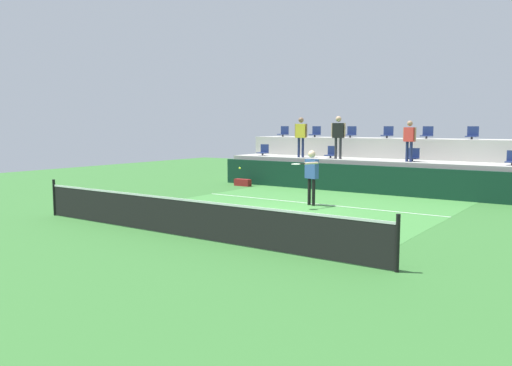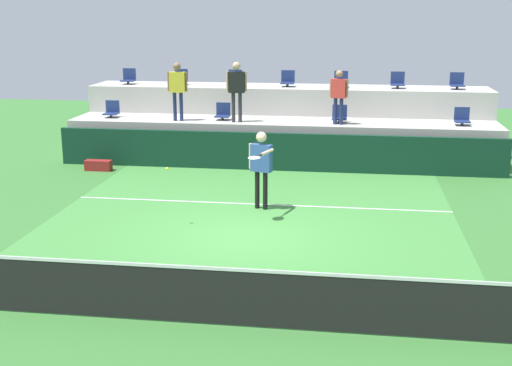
{
  "view_description": "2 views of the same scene",
  "coord_description": "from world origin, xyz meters",
  "px_view_note": "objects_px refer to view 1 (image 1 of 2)",
  "views": [
    {
      "loc": [
        8.35,
        -12.94,
        2.64
      ],
      "look_at": [
        0.08,
        -1.15,
        1.04
      ],
      "focal_mm": 36.27,
      "sensor_mm": 36.0,
      "label": 1
    },
    {
      "loc": [
        2.1,
        -12.98,
        4.54
      ],
      "look_at": [
        0.3,
        -0.32,
        1.24
      ],
      "focal_mm": 47.29,
      "sensor_mm": 36.0,
      "label": 2
    }
  ],
  "objects_px": {
    "tennis_ball": "(240,168)",
    "stadium_chair_upper_mid_right": "(427,134)",
    "stadium_chair_upper_mid_left": "(351,133)",
    "stadium_chair_upper_center": "(388,133)",
    "stadium_chair_lower_right": "(413,156)",
    "stadium_chair_upper_left": "(316,133)",
    "spectator_in_grey": "(301,133)",
    "spectator_leaning_on_rail": "(338,133)",
    "equipment_bag": "(243,183)",
    "stadium_chair_upper_right": "(472,134)",
    "stadium_chair_lower_far_left": "(264,151)",
    "spectator_in_white": "(409,137)",
    "stadium_chair_lower_left": "(331,153)",
    "stadium_chair_upper_far_left": "(284,132)",
    "tennis_player": "(311,171)"
  },
  "relations": [
    {
      "from": "stadium_chair_upper_right",
      "to": "stadium_chair_upper_mid_right",
      "type": "bearing_deg",
      "value": 180.0
    },
    {
      "from": "stadium_chair_lower_left",
      "to": "stadium_chair_upper_center",
      "type": "relative_size",
      "value": 1.0
    },
    {
      "from": "stadium_chair_lower_left",
      "to": "stadium_chair_upper_right",
      "type": "bearing_deg",
      "value": 18.64
    },
    {
      "from": "stadium_chair_lower_far_left",
      "to": "stadium_chair_upper_mid_right",
      "type": "xyz_separation_m",
      "value": [
        7.1,
        1.8,
        0.85
      ]
    },
    {
      "from": "stadium_chair_lower_far_left",
      "to": "tennis_ball",
      "type": "height_order",
      "value": "stadium_chair_lower_far_left"
    },
    {
      "from": "spectator_leaning_on_rail",
      "to": "tennis_player",
      "type": "bearing_deg",
      "value": -73.98
    },
    {
      "from": "stadium_chair_lower_left",
      "to": "stadium_chair_upper_far_left",
      "type": "xyz_separation_m",
      "value": [
        -3.56,
        1.8,
        0.85
      ]
    },
    {
      "from": "stadium_chair_upper_far_left",
      "to": "stadium_chair_lower_far_left",
      "type": "bearing_deg",
      "value": -89.79
    },
    {
      "from": "spectator_leaning_on_rail",
      "to": "stadium_chair_lower_left",
      "type": "bearing_deg",
      "value": 142.52
    },
    {
      "from": "stadium_chair_upper_left",
      "to": "stadium_chair_upper_center",
      "type": "height_order",
      "value": "same"
    },
    {
      "from": "stadium_chair_lower_right",
      "to": "stadium_chair_upper_mid_left",
      "type": "bearing_deg",
      "value": 152.73
    },
    {
      "from": "stadium_chair_upper_far_left",
      "to": "spectator_in_grey",
      "type": "bearing_deg",
      "value": -44.07
    },
    {
      "from": "tennis_ball",
      "to": "stadium_chair_lower_right",
      "type": "bearing_deg",
      "value": 62.67
    },
    {
      "from": "stadium_chair_lower_right",
      "to": "stadium_chair_upper_left",
      "type": "xyz_separation_m",
      "value": [
        -5.33,
        1.8,
        0.85
      ]
    },
    {
      "from": "tennis_player",
      "to": "tennis_ball",
      "type": "distance_m",
      "value": 2.37
    },
    {
      "from": "spectator_in_grey",
      "to": "stadium_chair_upper_right",
      "type": "bearing_deg",
      "value": 18.19
    },
    {
      "from": "stadium_chair_upper_mid_left",
      "to": "equipment_bag",
      "type": "relative_size",
      "value": 0.68
    },
    {
      "from": "stadium_chair_lower_right",
      "to": "spectator_in_white",
      "type": "relative_size",
      "value": 0.33
    },
    {
      "from": "stadium_chair_upper_left",
      "to": "spectator_in_grey",
      "type": "bearing_deg",
      "value": -78.18
    },
    {
      "from": "stadium_chair_lower_left",
      "to": "stadium_chair_upper_mid_right",
      "type": "bearing_deg",
      "value": 26.93
    },
    {
      "from": "stadium_chair_upper_left",
      "to": "equipment_bag",
      "type": "bearing_deg",
      "value": -112.36
    },
    {
      "from": "stadium_chair_upper_mid_right",
      "to": "spectator_in_white",
      "type": "bearing_deg",
      "value": -90.43
    },
    {
      "from": "stadium_chair_lower_right",
      "to": "stadium_chair_upper_right",
      "type": "xyz_separation_m",
      "value": [
        1.78,
        1.8,
        0.85
      ]
    },
    {
      "from": "stadium_chair_upper_mid_right",
      "to": "stadium_chair_upper_mid_left",
      "type": "bearing_deg",
      "value": 180.0
    },
    {
      "from": "spectator_leaning_on_rail",
      "to": "equipment_bag",
      "type": "height_order",
      "value": "spectator_leaning_on_rail"
    },
    {
      "from": "stadium_chair_lower_right",
      "to": "stadium_chair_upper_mid_right",
      "type": "relative_size",
      "value": 1.0
    },
    {
      "from": "stadium_chair_upper_mid_left",
      "to": "stadium_chair_upper_center",
      "type": "height_order",
      "value": "same"
    },
    {
      "from": "stadium_chair_lower_left",
      "to": "stadium_chair_upper_mid_left",
      "type": "relative_size",
      "value": 1.0
    },
    {
      "from": "stadium_chair_upper_far_left",
      "to": "stadium_chair_upper_mid_left",
      "type": "xyz_separation_m",
      "value": [
        3.63,
        0.0,
        0.0
      ]
    },
    {
      "from": "stadium_chair_upper_left",
      "to": "spectator_in_grey",
      "type": "relative_size",
      "value": 0.3
    },
    {
      "from": "stadium_chair_upper_mid_right",
      "to": "stadium_chair_upper_left",
      "type": "bearing_deg",
      "value": 180.0
    },
    {
      "from": "stadium_chair_upper_left",
      "to": "stadium_chair_upper_mid_left",
      "type": "xyz_separation_m",
      "value": [
        1.83,
        0.0,
        0.0
      ]
    },
    {
      "from": "stadium_chair_upper_center",
      "to": "equipment_bag",
      "type": "bearing_deg",
      "value": -143.64
    },
    {
      "from": "stadium_chair_upper_mid_right",
      "to": "spectator_leaning_on_rail",
      "type": "distance_m",
      "value": 3.74
    },
    {
      "from": "stadium_chair_upper_center",
      "to": "spectator_in_white",
      "type": "bearing_deg",
      "value": -51.96
    },
    {
      "from": "stadium_chair_lower_far_left",
      "to": "stadium_chair_lower_left",
      "type": "xyz_separation_m",
      "value": [
        3.56,
        0.0,
        0.0
      ]
    },
    {
      "from": "stadium_chair_upper_right",
      "to": "spectator_in_white",
      "type": "relative_size",
      "value": 0.33
    },
    {
      "from": "tennis_ball",
      "to": "stadium_chair_upper_mid_right",
      "type": "bearing_deg",
      "value": 67.93
    },
    {
      "from": "stadium_chair_lower_far_left",
      "to": "stadium_chair_upper_right",
      "type": "relative_size",
      "value": 1.0
    },
    {
      "from": "stadium_chair_upper_mid_right",
      "to": "stadium_chair_upper_center",
      "type": "bearing_deg",
      "value": 180.0
    },
    {
      "from": "stadium_chair_lower_far_left",
      "to": "spectator_leaning_on_rail",
      "type": "relative_size",
      "value": 0.29
    },
    {
      "from": "stadium_chair_upper_left",
      "to": "stadium_chair_upper_mid_right",
      "type": "relative_size",
      "value": 1.0
    },
    {
      "from": "stadium_chair_upper_right",
      "to": "tennis_ball",
      "type": "distance_m",
      "value": 10.07
    },
    {
      "from": "stadium_chair_lower_far_left",
      "to": "stadium_chair_upper_left",
      "type": "bearing_deg",
      "value": 45.13
    },
    {
      "from": "tennis_ball",
      "to": "stadium_chair_upper_center",
      "type": "bearing_deg",
      "value": 78.51
    },
    {
      "from": "stadium_chair_upper_mid_left",
      "to": "stadium_chair_upper_center",
      "type": "relative_size",
      "value": 1.0
    },
    {
      "from": "stadium_chair_upper_left",
      "to": "tennis_ball",
      "type": "relative_size",
      "value": 7.65
    },
    {
      "from": "stadium_chair_lower_right",
      "to": "tennis_ball",
      "type": "xyz_separation_m",
      "value": [
        -3.48,
        -6.73,
        -0.2
      ]
    },
    {
      "from": "stadium_chair_upper_mid_right",
      "to": "spectator_in_white",
      "type": "relative_size",
      "value": 0.33
    },
    {
      "from": "stadium_chair_upper_left",
      "to": "tennis_player",
      "type": "distance_m",
      "value": 7.99
    }
  ]
}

